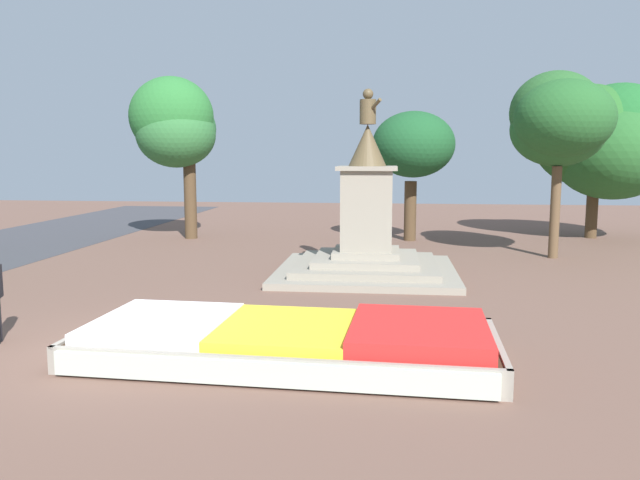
{
  "coord_description": "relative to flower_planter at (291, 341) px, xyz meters",
  "views": [
    {
      "loc": [
        4.85,
        -10.34,
        3.47
      ],
      "look_at": [
        3.23,
        4.29,
        1.47
      ],
      "focal_mm": 35.0,
      "sensor_mm": 36.0,
      "label": 1
    }
  ],
  "objects": [
    {
      "name": "park_tree_behind_statue",
      "position": [
        2.61,
        15.0,
        3.55
      ],
      "size": [
        3.27,
        3.27,
        5.22
      ],
      "color": "#4C3823",
      "rests_on": "ground_plane"
    },
    {
      "name": "ground_plane",
      "position": [
        -3.21,
        0.08,
        -0.3
      ],
      "size": [
        70.91,
        70.91,
        0.0
      ],
      "primitive_type": "plane",
      "color": "brown"
    },
    {
      "name": "park_tree_mid_canopy",
      "position": [
        10.56,
        16.86,
        3.7
      ],
      "size": [
        5.88,
        5.14,
        6.42
      ],
      "color": "#4C3823",
      "rests_on": "ground_plane"
    },
    {
      "name": "statue_monument",
      "position": [
        1.01,
        7.83,
        0.81
      ],
      "size": [
        5.17,
        5.17,
        5.35
      ],
      "color": "gray",
      "rests_on": "ground_plane"
    },
    {
      "name": "flower_planter",
      "position": [
        0.0,
        0.0,
        0.0
      ],
      "size": [
        7.3,
        3.37,
        0.69
      ],
      "color": "#38281C",
      "rests_on": "ground_plane"
    },
    {
      "name": "park_tree_far_right",
      "position": [
        -7.22,
        15.06,
        4.36
      ],
      "size": [
        3.54,
        3.73,
        6.68
      ],
      "color": "#4C3823",
      "rests_on": "ground_plane"
    },
    {
      "name": "park_tree_far_left",
      "position": [
        7.23,
        11.51,
        4.34
      ],
      "size": [
        3.22,
        3.96,
        6.28
      ],
      "color": "brown",
      "rests_on": "ground_plane"
    }
  ]
}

